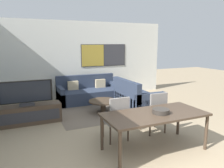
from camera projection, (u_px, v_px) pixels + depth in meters
name	position (u px, v px, depth m)	size (l,w,h in m)	color
wall_back	(82.00, 60.00, 8.10)	(6.74, 0.09, 2.80)	silver
area_rug	(103.00, 112.00, 6.41)	(2.58, 1.87, 0.01)	#706051
tv_console	(28.00, 115.00, 5.48)	(1.63, 0.43, 0.48)	#423326
television	(26.00, 93.00, 5.38)	(1.25, 0.20, 0.62)	#2D2D33
sofa_main	(88.00, 93.00, 7.65)	(2.11, 0.97, 0.89)	#2D384C
sofa_side	(135.00, 98.00, 6.93)	(0.97, 1.62, 0.89)	#2D384C
coffee_table	(103.00, 103.00, 6.36)	(0.84, 0.84, 0.37)	#423326
dining_table	(155.00, 117.00, 4.06)	(1.93, 0.90, 0.72)	#423326
dining_chair_left	(117.00, 117.00, 4.47)	(0.46, 0.46, 0.94)	gray
dining_chair_centre	(155.00, 111.00, 4.87)	(0.46, 0.46, 0.94)	gray
fruit_bowl	(161.00, 111.00, 4.03)	(0.32, 0.32, 0.09)	#332D28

